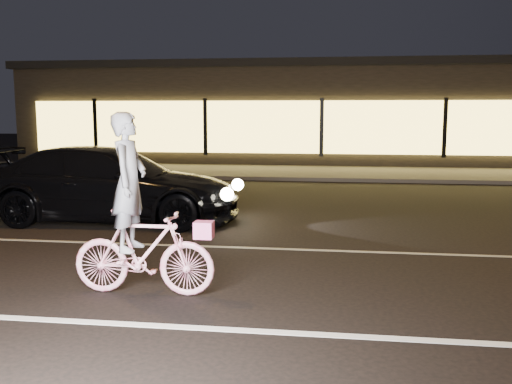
# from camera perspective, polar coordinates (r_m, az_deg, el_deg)

# --- Properties ---
(ground) EXTENTS (90.00, 90.00, 0.00)m
(ground) POSITION_cam_1_polar(r_m,az_deg,el_deg) (7.34, 3.26, -9.51)
(ground) COLOR black
(ground) RESTS_ON ground
(lane_stripe_near) EXTENTS (60.00, 0.12, 0.01)m
(lane_stripe_near) POSITION_cam_1_polar(r_m,az_deg,el_deg) (5.94, 2.01, -13.83)
(lane_stripe_near) COLOR silver
(lane_stripe_near) RESTS_ON ground
(lane_stripe_far) EXTENTS (60.00, 0.10, 0.01)m
(lane_stripe_far) POSITION_cam_1_polar(r_m,az_deg,el_deg) (9.26, 4.30, -5.75)
(lane_stripe_far) COLOR gray
(lane_stripe_far) RESTS_ON ground
(sidewalk) EXTENTS (30.00, 4.00, 0.12)m
(sidewalk) POSITION_cam_1_polar(r_m,az_deg,el_deg) (20.10, 6.37, 1.91)
(sidewalk) COLOR #383533
(sidewalk) RESTS_ON ground
(storefront) EXTENTS (25.40, 8.42, 4.20)m
(storefront) POSITION_cam_1_polar(r_m,az_deg,el_deg) (25.95, 6.84, 7.91)
(storefront) COLOR black
(storefront) RESTS_ON ground
(cyclist) EXTENTS (1.76, 0.61, 2.21)m
(cyclist) POSITION_cam_1_polar(r_m,az_deg,el_deg) (7.02, -11.58, -3.85)
(cyclist) COLOR #F9447F
(cyclist) RESTS_ON ground
(sedan) EXTENTS (5.26, 2.26, 1.51)m
(sedan) POSITION_cam_1_polar(r_m,az_deg,el_deg) (11.86, -14.33, 0.76)
(sedan) COLOR black
(sedan) RESTS_ON ground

